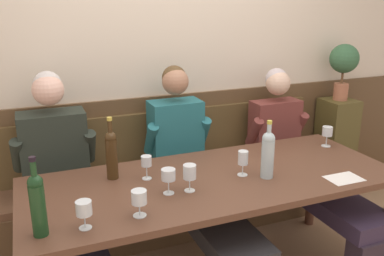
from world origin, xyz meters
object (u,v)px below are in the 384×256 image
at_px(wine_glass_center_rear, 327,132).
at_px(wine_bottle_green_tall, 267,153).
at_px(wine_glass_near_bucket, 139,199).
at_px(potted_plant, 344,63).
at_px(wine_bottle_clear_water, 38,203).
at_px(dining_table, 214,189).
at_px(wine_bottle_amber_mid, 112,153).
at_px(person_center_left_seat, 62,194).
at_px(person_right_seat, 303,163).
at_px(wine_glass_center_front, 146,162).
at_px(wine_glass_left_end, 84,210).
at_px(wine_glass_mid_right, 189,173).
at_px(wine_glass_mid_left, 168,175).
at_px(wine_glass_right_end, 243,159).
at_px(person_center_right_seat, 194,173).
at_px(wall_bench, 175,197).

bearing_deg(wine_glass_center_rear, wine_bottle_green_tall, -156.30).
relative_size(wine_glass_near_bucket, potted_plant, 0.28).
bearing_deg(wine_bottle_clear_water, dining_table, 15.68).
height_order(wine_bottle_amber_mid, wine_glass_center_rear, wine_bottle_amber_mid).
height_order(person_center_left_seat, person_right_seat, person_center_left_seat).
height_order(person_center_left_seat, wine_glass_center_front, person_center_left_seat).
bearing_deg(wine_glass_center_front, dining_table, -19.35).
bearing_deg(wine_glass_near_bucket, wine_glass_left_end, -176.42).
distance_m(wine_glass_center_front, wine_glass_mid_right, 0.30).
distance_m(wine_glass_mid_left, potted_plant, 2.11).
bearing_deg(wine_glass_near_bucket, dining_table, 27.66).
distance_m(wine_bottle_clear_water, wine_bottle_amber_mid, 0.66).
xyz_separation_m(wine_bottle_green_tall, wine_glass_mid_right, (-0.50, 0.00, -0.05)).
bearing_deg(wine_glass_near_bucket, wine_glass_center_rear, 17.31).
bearing_deg(wine_glass_mid_right, wine_glass_left_end, -162.59).
height_order(person_right_seat, wine_bottle_green_tall, person_right_seat).
height_order(wine_bottle_green_tall, wine_glass_right_end, wine_bottle_green_tall).
distance_m(person_center_left_seat, wine_glass_center_front, 0.57).
bearing_deg(wine_glass_mid_left, person_center_left_seat, 140.21).
distance_m(person_center_right_seat, wine_glass_center_front, 0.49).
bearing_deg(person_center_left_seat, wine_glass_mid_right, -34.81).
relative_size(dining_table, person_center_right_seat, 1.70).
xyz_separation_m(wine_glass_mid_right, wine_glass_center_rear, (1.20, 0.30, 0.00)).
height_order(person_center_right_seat, wine_bottle_clear_water, person_center_right_seat).
distance_m(person_center_left_seat, wine_glass_left_end, 0.68).
bearing_deg(wine_bottle_clear_water, person_right_seat, 17.05).
relative_size(wine_glass_near_bucket, wine_glass_mid_left, 0.95).
bearing_deg(wine_bottle_clear_water, person_center_left_seat, 77.24).
xyz_separation_m(wall_bench, potted_plant, (1.57, 0.03, 0.96)).
bearing_deg(wine_glass_mid_right, wine_glass_mid_left, 175.66).
distance_m(wine_bottle_amber_mid, wine_glass_center_rear, 1.56).
bearing_deg(wine_bottle_green_tall, wine_bottle_clear_water, -172.53).
bearing_deg(person_center_left_seat, dining_table, -21.86).
distance_m(person_right_seat, potted_plant, 1.05).
bearing_deg(dining_table, wine_glass_left_end, -159.65).
relative_size(wall_bench, wine_glass_center_front, 17.58).
relative_size(person_center_right_seat, wine_bottle_green_tall, 3.73).
distance_m(wall_bench, wine_bottle_clear_water, 1.54).
relative_size(wall_bench, person_center_left_seat, 1.91).
bearing_deg(wine_glass_center_rear, wine_glass_mid_right, -165.70).
bearing_deg(wall_bench, wine_bottle_amber_mid, -139.08).
bearing_deg(wine_glass_mid_right, person_right_seat, 20.54).
bearing_deg(wine_glass_near_bucket, wine_glass_center_front, 69.13).
height_order(wine_glass_center_front, wine_glass_mid_left, same).
bearing_deg(person_center_right_seat, wine_glass_mid_left, -126.91).
xyz_separation_m(person_center_right_seat, person_right_seat, (0.87, -0.05, -0.04)).
height_order(wine_bottle_green_tall, wine_glass_mid_left, wine_bottle_green_tall).
height_order(person_center_left_seat, wine_glass_mid_right, person_center_left_seat).
relative_size(wall_bench, potted_plant, 5.22).
bearing_deg(wine_bottle_amber_mid, dining_table, -21.24).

